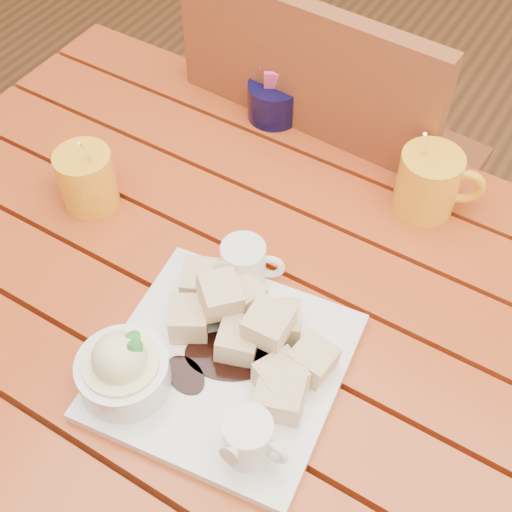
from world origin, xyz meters
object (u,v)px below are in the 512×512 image
Objects in this scene: table at (251,339)px; chair_far at (329,174)px; dessert_plate at (205,361)px; coffee_mug_right at (430,182)px; coffee_mug_left at (85,178)px.

chair_far is at bearing 103.10° from table.
dessert_plate is (0.02, -0.13, 0.14)m from table.
table is at bearing -138.30° from coffee_mug_right.
coffee_mug_right is 0.40m from chair_far.
table is 1.24× the size of chair_far.
table is 0.49m from chair_far.
coffee_mug_right is (0.12, 0.41, 0.02)m from dessert_plate.
table is 0.34m from coffee_mug_left.
dessert_plate reaches higher than table.
chair_far is (0.19, 0.44, -0.26)m from coffee_mug_left.
chair_far reaches higher than coffee_mug_left.
coffee_mug_right reaches higher than coffee_mug_left.
coffee_mug_right is (0.13, 0.28, 0.16)m from table.
coffee_mug_right is at bearing 144.65° from chair_far.
coffee_mug_right is at bearing 64.41° from table.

